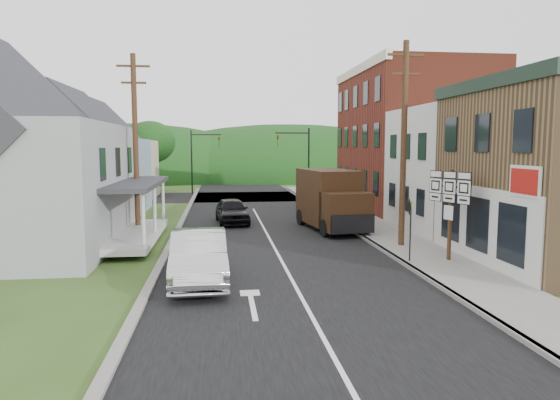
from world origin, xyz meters
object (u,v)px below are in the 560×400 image
object	(u,v)px
route_sign_cluster	(450,202)
dark_sedan	(232,211)
silver_sedan	(199,258)
warning_sign	(410,221)
delivery_van	(331,200)

from	to	relation	value
route_sign_cluster	dark_sedan	bearing A→B (deg)	104.31
silver_sedan	route_sign_cluster	world-z (taller)	route_sign_cluster
silver_sedan	dark_sedan	distance (m)	12.80
warning_sign	dark_sedan	bearing A→B (deg)	127.55
silver_sedan	dark_sedan	xyz separation A→B (m)	(1.41, 12.72, -0.11)
route_sign_cluster	silver_sedan	bearing A→B (deg)	168.09
delivery_van	warning_sign	xyz separation A→B (m)	(1.20, -8.17, 0.05)
dark_sedan	delivery_van	world-z (taller)	delivery_van
route_sign_cluster	warning_sign	world-z (taller)	route_sign_cluster
silver_sedan	delivery_van	bearing A→B (deg)	53.33
silver_sedan	route_sign_cluster	bearing A→B (deg)	7.20
silver_sedan	warning_sign	distance (m)	8.08
route_sign_cluster	delivery_van	bearing A→B (deg)	87.13
dark_sedan	route_sign_cluster	world-z (taller)	route_sign_cluster
route_sign_cluster	warning_sign	distance (m)	1.70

